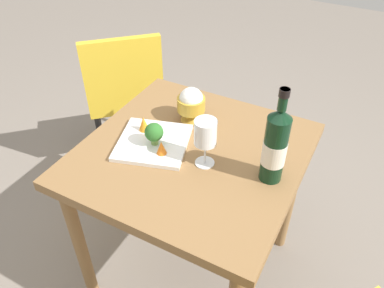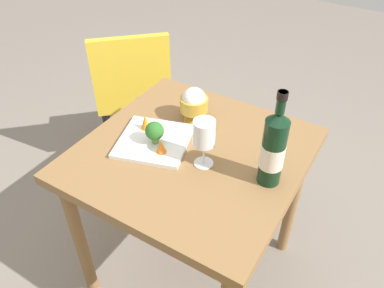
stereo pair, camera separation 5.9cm
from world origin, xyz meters
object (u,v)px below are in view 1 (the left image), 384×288
(broccoli_floret, at_px, (154,133))
(carrot_garnish_left, at_px, (144,123))
(chair_by_wall, at_px, (124,89))
(serving_plate, at_px, (153,142))
(wine_bottle, at_px, (275,146))
(wine_glass, at_px, (205,134))
(carrot_garnish_right, at_px, (161,147))
(rice_bowl, at_px, (191,104))

(broccoli_floret, bearing_deg, carrot_garnish_left, 147.33)
(chair_by_wall, relative_size, serving_plate, 2.72)
(wine_bottle, xyz_separation_m, wine_glass, (-0.22, -0.04, -0.01))
(carrot_garnish_right, bearing_deg, carrot_garnish_left, 146.82)
(chair_by_wall, xyz_separation_m, carrot_garnish_right, (0.60, -0.56, 0.23))
(broccoli_floret, bearing_deg, rice_bowl, 80.93)
(chair_by_wall, xyz_separation_m, carrot_garnish_left, (0.47, -0.48, 0.24))
(broccoli_floret, relative_size, carrot_garnish_left, 1.46)
(wine_glass, xyz_separation_m, carrot_garnish_left, (-0.28, 0.04, -0.08))
(broccoli_floret, xyz_separation_m, carrot_garnish_right, (0.05, -0.03, -0.02))
(chair_by_wall, relative_size, broccoli_floret, 9.91)
(wine_glass, bearing_deg, broccoli_floret, -178.17)
(rice_bowl, xyz_separation_m, carrot_garnish_right, (0.02, -0.25, -0.03))
(chair_by_wall, distance_m, broccoli_floret, 0.81)
(serving_plate, xyz_separation_m, broccoli_floret, (0.01, -0.01, 0.06))
(serving_plate, distance_m, broccoli_floret, 0.06)
(broccoli_floret, height_order, carrot_garnish_left, broccoli_floret)
(serving_plate, height_order, carrot_garnish_left, carrot_garnish_left)
(wine_bottle, distance_m, broccoli_floret, 0.43)
(broccoli_floret, bearing_deg, chair_by_wall, 135.92)
(chair_by_wall, distance_m, wine_bottle, 1.13)
(wine_bottle, xyz_separation_m, serving_plate, (-0.44, -0.03, -0.13))
(rice_bowl, relative_size, serving_plate, 0.45)
(carrot_garnish_left, height_order, carrot_garnish_right, carrot_garnish_left)
(chair_by_wall, bearing_deg, carrot_garnish_left, -89.19)
(serving_plate, bearing_deg, rice_bowl, 76.40)
(wine_bottle, height_order, serving_plate, wine_bottle)
(chair_by_wall, xyz_separation_m, broccoli_floret, (0.55, -0.53, 0.26))
(wine_bottle, height_order, carrot_garnish_right, wine_bottle)
(wine_glass, xyz_separation_m, broccoli_floret, (-0.20, -0.01, -0.06))
(serving_plate, height_order, carrot_garnish_right, carrot_garnish_right)
(wine_glass, bearing_deg, carrot_garnish_right, -164.95)
(chair_by_wall, height_order, carrot_garnish_left, chair_by_wall)
(wine_bottle, height_order, wine_glass, wine_bottle)
(rice_bowl, distance_m, broccoli_floret, 0.22)
(wine_glass, xyz_separation_m, carrot_garnish_right, (-0.15, -0.04, -0.09))
(broccoli_floret, bearing_deg, wine_bottle, 6.27)
(carrot_garnish_right, bearing_deg, chair_by_wall, 136.65)
(chair_by_wall, relative_size, carrot_garnish_left, 14.43)
(broccoli_floret, relative_size, carrot_garnish_right, 1.68)
(carrot_garnish_left, distance_m, carrot_garnish_right, 0.16)
(wine_bottle, relative_size, carrot_garnish_left, 5.75)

